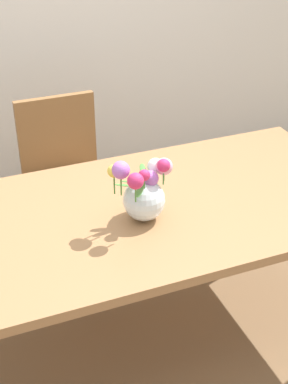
# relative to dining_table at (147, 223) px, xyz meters

# --- Properties ---
(ground_plane) EXTENTS (12.00, 12.00, 0.00)m
(ground_plane) POSITION_rel_dining_table_xyz_m (0.00, 0.00, -0.65)
(ground_plane) COLOR brown
(dining_table) EXTENTS (1.89, 0.93, 0.73)m
(dining_table) POSITION_rel_dining_table_xyz_m (0.00, 0.00, 0.00)
(dining_table) COLOR #9E7047
(dining_table) RESTS_ON ground_plane
(chair_far) EXTENTS (0.42, 0.42, 0.90)m
(chair_far) POSITION_rel_dining_table_xyz_m (-0.15, 0.81, -0.14)
(chair_far) COLOR olive
(chair_far) RESTS_ON ground_plane
(flower_vase) EXTENTS (0.27, 0.22, 0.28)m
(flower_vase) POSITION_rel_dining_table_xyz_m (-0.04, -0.07, 0.20)
(flower_vase) COLOR silver
(flower_vase) RESTS_ON dining_table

